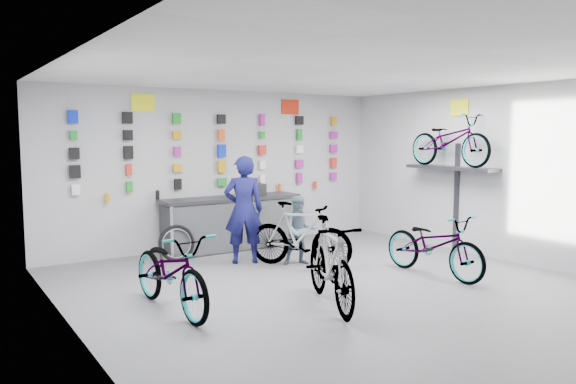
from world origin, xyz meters
TOP-DOWN VIEW (x-y plane):
  - floor at (0.00, 0.00)m, footprint 8.00×8.00m
  - ceiling at (0.00, 0.00)m, footprint 8.00×8.00m
  - wall_back at (0.00, 4.00)m, footprint 7.00×0.00m
  - wall_left at (-3.50, 0.00)m, footprint 0.00×8.00m
  - wall_right at (3.50, 0.00)m, footprint 0.00×8.00m
  - counter at (0.00, 3.54)m, footprint 2.70×0.66m
  - merch_wall at (-0.06, 3.93)m, footprint 5.58×0.08m
  - wall_bracket at (3.33, 1.20)m, footprint 0.39×1.90m
  - sign_left at (-1.50, 3.98)m, footprint 0.42×0.02m
  - sign_right at (1.60, 3.98)m, footprint 0.42×0.02m
  - sign_side at (3.48, 1.20)m, footprint 0.02×0.40m
  - bike_left at (-2.33, 0.64)m, footprint 0.79×1.96m
  - bike_center at (-0.58, -0.27)m, footprint 1.15×1.93m
  - bike_right at (1.69, 0.09)m, footprint 0.75×1.88m
  - bike_service at (0.28, 1.67)m, footprint 1.42×1.75m
  - bike_wall at (3.25, 1.20)m, footprint 0.63×1.80m
  - clerk at (-0.34, 2.44)m, footprint 0.78×0.66m
  - customer at (0.39, 1.84)m, footprint 0.69×0.62m
  - spare_wheel at (-1.25, 3.17)m, footprint 0.64×0.23m
  - register at (0.56, 3.55)m, footprint 0.32×0.34m

SIDE VIEW (x-z plane):
  - floor at x=0.00m, z-range 0.00..0.00m
  - spare_wheel at x=-1.25m, z-range -0.01..0.63m
  - bike_right at x=1.69m, z-range 0.00..0.97m
  - counter at x=0.00m, z-range -0.01..0.99m
  - bike_left at x=-2.33m, z-range 0.00..1.01m
  - bike_service at x=0.28m, z-range 0.00..1.07m
  - bike_center at x=-0.58m, z-range 0.00..1.12m
  - customer at x=0.39m, z-range 0.00..1.15m
  - clerk at x=-0.34m, z-range 0.00..1.81m
  - register at x=0.56m, z-range 1.00..1.22m
  - wall_bracket at x=3.33m, z-range 0.46..2.46m
  - wall_back at x=0.00m, z-range -2.00..5.00m
  - wall_left at x=-3.50m, z-range -2.50..5.50m
  - wall_right at x=3.50m, z-range -2.50..5.50m
  - merch_wall at x=-0.06m, z-range 1.03..2.60m
  - bike_wall at x=3.25m, z-range 1.58..2.53m
  - sign_side at x=3.48m, z-range 2.50..2.80m
  - sign_left at x=-1.50m, z-range 2.57..2.87m
  - sign_right at x=1.60m, z-range 2.57..2.87m
  - ceiling at x=0.00m, z-range 3.00..3.00m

